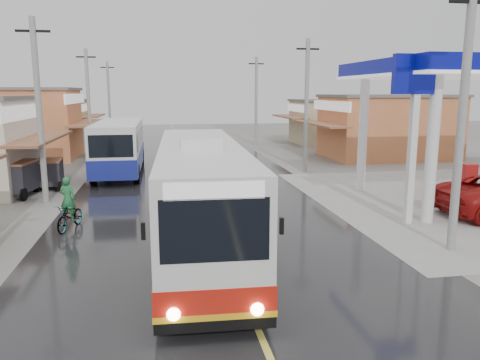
# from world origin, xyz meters

# --- Properties ---
(ground) EXTENTS (120.00, 120.00, 0.00)m
(ground) POSITION_xyz_m (0.00, 0.00, 0.00)
(ground) COLOR slate
(ground) RESTS_ON ground
(road) EXTENTS (12.00, 90.00, 0.02)m
(road) POSITION_xyz_m (0.00, 15.00, 0.01)
(road) COLOR black
(road) RESTS_ON ground
(centre_line) EXTENTS (0.15, 90.00, 0.01)m
(centre_line) POSITION_xyz_m (0.00, 15.00, 0.02)
(centre_line) COLOR #D8CC4C
(centre_line) RESTS_ON road
(shopfronts_right) EXTENTS (11.00, 44.00, 4.80)m
(shopfronts_right) POSITION_xyz_m (15.00, 12.00, 0.00)
(shopfronts_right) COLOR silver
(shopfronts_right) RESTS_ON ground
(utility_poles_left) EXTENTS (1.60, 50.00, 8.00)m
(utility_poles_left) POSITION_xyz_m (-7.00, 16.00, 0.00)
(utility_poles_left) COLOR gray
(utility_poles_left) RESTS_ON ground
(utility_poles_right) EXTENTS (1.60, 36.00, 8.00)m
(utility_poles_right) POSITION_xyz_m (7.00, 15.00, 0.00)
(utility_poles_right) COLOR gray
(utility_poles_right) RESTS_ON ground
(coach_bus) EXTENTS (3.02, 11.61, 3.60)m
(coach_bus) POSITION_xyz_m (-0.70, 1.40, 1.74)
(coach_bus) COLOR silver
(coach_bus) RESTS_ON road
(second_bus) EXTENTS (2.61, 9.39, 3.11)m
(second_bus) POSITION_xyz_m (-4.28, 16.09, 1.68)
(second_bus) COLOR silver
(second_bus) RESTS_ON road
(cyclist) EXTENTS (1.12, 1.93, 1.96)m
(cyclist) POSITION_xyz_m (-5.15, 4.36, 0.64)
(cyclist) COLOR black
(cyclist) RESTS_ON ground
(tricycle_near) EXTENTS (1.44, 1.98, 1.51)m
(tricycle_near) POSITION_xyz_m (-7.46, 12.09, 0.86)
(tricycle_near) COLOR #26262D
(tricycle_near) RESTS_ON ground
(tricycle_far) EXTENTS (1.73, 2.38, 1.69)m
(tricycle_far) POSITION_xyz_m (-8.52, 10.41, 0.97)
(tricycle_far) COLOR #26262D
(tricycle_far) RESTS_ON ground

